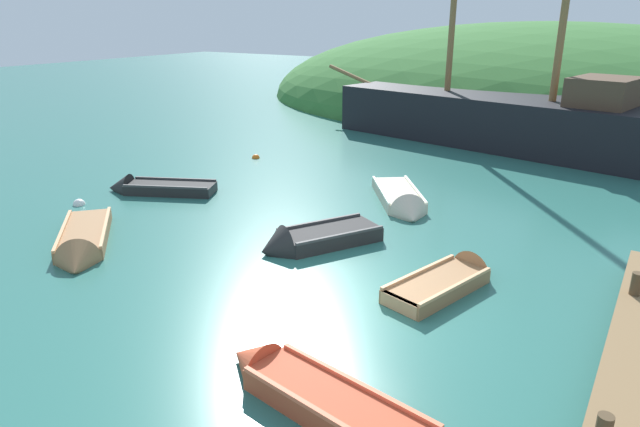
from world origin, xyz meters
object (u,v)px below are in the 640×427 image
Objects in this scene: rowboat_outer_right at (402,203)px; buoy_orange at (256,158)px; rowboat_outer_left at (451,281)px; rowboat_near_dock at (312,242)px; rowboat_center at (82,246)px; rowboat_far at (310,395)px; sailing_ship at (501,126)px; rowboat_portside at (154,189)px; buoy_white at (79,205)px.

rowboat_outer_right is 11.36× the size of buoy_orange.
rowboat_outer_left is 0.99× the size of rowboat_near_dock.
rowboat_outer_right is at bearing 95.96° from rowboat_center.
rowboat_outer_right is (-3.15, 4.38, 0.00)m from rowboat_outer_left.
rowboat_outer_left is at bearing -85.50° from rowboat_far.
rowboat_outer_right is (5.40, 7.40, 0.01)m from rowboat_center.
buoy_orange is (-2.25, 9.83, -0.09)m from rowboat_center.
rowboat_outer_right is (-0.12, -10.30, -0.75)m from sailing_ship.
rowboat_far is 15.66m from buoy_orange.
rowboat_center is (2.16, -4.32, -0.01)m from rowboat_portside.
rowboat_portside is at bearing 158.64° from rowboat_center.
sailing_ship reaches higher than buoy_white.
rowboat_portside reaches higher than buoy_white.
rowboat_center is 3.82m from buoy_white.
rowboat_center reaches higher than rowboat_portside.
rowboat_near_dock is 9.64m from buoy_orange.
rowboat_near_dock is at bearing 98.20° from sailing_ship.
rowboat_center is at bearing -26.59° from rowboat_near_dock.
rowboat_portside is 7.03m from rowboat_near_dock.
rowboat_near_dock is 8.00m from buoy_white.
rowboat_near_dock reaches higher than buoy_white.
rowboat_outer_right is at bearing -159.08° from rowboat_near_dock.
rowboat_far is 10.50× the size of buoy_white.
rowboat_near_dock is (-3.77, 0.22, 0.03)m from rowboat_outer_left.
rowboat_near_dock is 9.05× the size of buoy_white.
rowboat_outer_left is at bearing 61.53° from rowboat_center.
rowboat_far is 1.16× the size of rowboat_near_dock.
sailing_ship is 19.80m from rowboat_far.
rowboat_near_dock is at bearing 7.73° from buoy_white.
buoy_orange is at bearing 144.98° from rowboat_center.
rowboat_outer_left reaches higher than buoy_orange.
rowboat_outer_left reaches higher than rowboat_far.
rowboat_far reaches higher than buoy_white.
rowboat_outer_left is 0.85× the size of rowboat_far.
rowboat_center is 11.11× the size of buoy_orange.
rowboat_outer_left is at bearing 112.77° from sailing_ship.
sailing_ship reaches higher than rowboat_outer_left.
sailing_ship is 10.33m from rowboat_outer_right.
rowboat_near_dock is (-0.62, -4.16, 0.03)m from rowboat_outer_right.
rowboat_center is at bearing 124.69° from rowboat_outer_left.
rowboat_outer_right is at bearing 50.96° from rowboat_outer_left.
buoy_orange is at bearing 83.36° from buoy_white.
rowboat_near_dock is at bearing -47.52° from rowboat_far.
buoy_orange is at bearing -143.96° from rowboat_outer_right.
rowboat_outer_right is 1.10× the size of rowboat_near_dock.
rowboat_outer_left is (3.03, -14.68, -0.76)m from sailing_ship.
rowboat_outer_right is at bearing -64.13° from rowboat_far.
rowboat_center is 9.77× the size of buoy_white.
rowboat_near_dock reaches higher than rowboat_outer_right.
rowboat_outer_left is (10.71, -1.30, -0.01)m from rowboat_portside.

